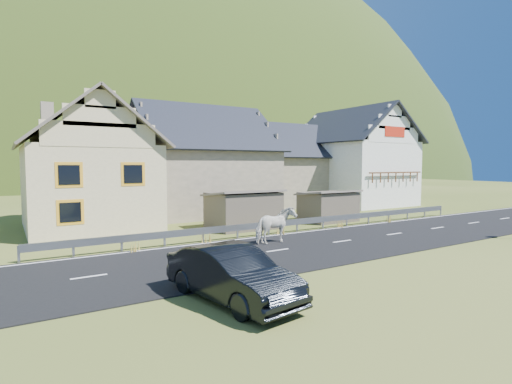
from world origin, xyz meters
TOP-DOWN VIEW (x-y plane):
  - ground at (0.00, 0.00)m, footprint 160.00×160.00m
  - road at (0.00, 0.00)m, footprint 60.00×7.00m
  - lane_markings at (0.00, 0.00)m, footprint 60.00×6.60m
  - guardrail at (-0.00, 3.68)m, footprint 28.10×0.09m
  - shed_left at (-2.00, 6.50)m, footprint 4.30×3.30m
  - shed_right at (4.50, 6.00)m, footprint 3.80×2.90m
  - house_cream at (-10.00, 12.00)m, footprint 7.80×9.80m
  - house_stone_a at (-1.00, 15.00)m, footprint 10.80×9.80m
  - house_stone_b at (9.00, 17.00)m, footprint 9.80×8.80m
  - house_white at (15.00, 14.00)m, footprint 8.80×10.80m
  - mountain at (5.00, 180.00)m, footprint 440.00×280.00m
  - horse at (-3.14, 1.41)m, footprint 1.18×2.20m
  - car at (-8.91, -4.66)m, footprint 2.36×4.95m

SIDE VIEW (x-z plane):
  - mountain at x=5.00m, z-range -150.00..110.00m
  - ground at x=0.00m, z-range 0.00..0.00m
  - road at x=0.00m, z-range 0.00..0.04m
  - lane_markings at x=0.00m, z-range 0.04..0.05m
  - guardrail at x=0.00m, z-range 0.19..0.94m
  - car at x=-8.91m, z-range 0.00..1.57m
  - horse at x=-3.14m, z-range 0.04..1.83m
  - shed_right at x=4.50m, z-range -0.10..2.10m
  - shed_left at x=-2.00m, z-range -0.10..2.30m
  - house_stone_b at x=9.00m, z-range 0.19..8.29m
  - house_cream at x=-10.00m, z-range 0.21..8.51m
  - house_stone_a at x=-1.00m, z-range 0.18..9.08m
  - house_white at x=15.00m, z-range 0.21..9.91m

